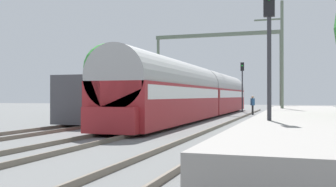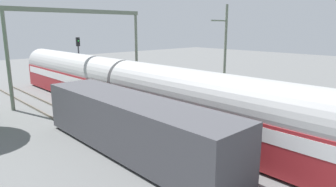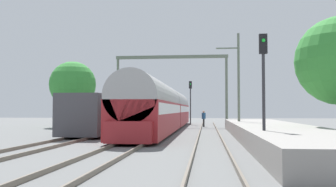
# 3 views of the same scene
# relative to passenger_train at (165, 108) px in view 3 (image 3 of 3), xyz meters

# --- Properties ---
(ground) EXTENTS (120.00, 120.00, 0.00)m
(ground) POSITION_rel_passenger_train_xyz_m (0.00, -13.42, -1.97)
(ground) COLOR slate
(track_far_west) EXTENTS (1.52, 60.00, 0.16)m
(track_far_west) POSITION_rel_passenger_train_xyz_m (-4.05, -13.42, -1.89)
(track_far_west) COLOR #6C6154
(track_far_west) RESTS_ON ground
(track_west) EXTENTS (1.52, 60.00, 0.16)m
(track_west) POSITION_rel_passenger_train_xyz_m (0.00, -13.42, -1.89)
(track_west) COLOR #6C6154
(track_west) RESTS_ON ground
(track_east) EXTENTS (1.52, 60.00, 0.16)m
(track_east) POSITION_rel_passenger_train_xyz_m (4.05, -13.42, -1.89)
(track_east) COLOR #6C6154
(track_east) RESTS_ON ground
(platform) EXTENTS (4.40, 28.00, 0.90)m
(platform) POSITION_rel_passenger_train_xyz_m (7.86, -11.42, -1.52)
(platform) COLOR gray
(platform) RESTS_ON ground
(passenger_train) EXTENTS (2.93, 32.85, 3.82)m
(passenger_train) POSITION_rel_passenger_train_xyz_m (0.00, 0.00, 0.00)
(passenger_train) COLOR maroon
(passenger_train) RESTS_ON ground
(freight_car) EXTENTS (2.80, 13.00, 2.70)m
(freight_car) POSITION_rel_passenger_train_xyz_m (-4.05, -6.21, -0.50)
(freight_car) COLOR #47474C
(freight_car) RESTS_ON ground
(person_crossing) EXTENTS (0.42, 0.47, 1.73)m
(person_crossing) POSITION_rel_passenger_train_xyz_m (3.56, 5.44, -0.94)
(person_crossing) COLOR #2B2B2B
(person_crossing) RESTS_ON ground
(railway_signal_near) EXTENTS (0.36, 0.30, 5.26)m
(railway_signal_near) POSITION_rel_passenger_train_xyz_m (6.42, -17.49, 1.38)
(railway_signal_near) COLOR #2D2D33
(railway_signal_near) RESTS_ON ground
(railway_signal_far) EXTENTS (0.36, 0.30, 5.30)m
(railway_signal_far) POSITION_rel_passenger_train_xyz_m (1.92, 11.02, 1.41)
(railway_signal_far) COLOR #2D2D33
(railway_signal_far) RESTS_ON ground
(catenary_gantry) EXTENTS (12.49, 0.28, 7.86)m
(catenary_gantry) POSITION_rel_passenger_train_xyz_m (0.00, 6.59, 3.66)
(catenary_gantry) COLOR slate
(catenary_gantry) RESTS_ON ground
(catenary_pole_east_mid) EXTENTS (1.90, 0.20, 8.00)m
(catenary_pole_east_mid) POSITION_rel_passenger_train_xyz_m (6.40, -4.19, 2.18)
(catenary_pole_east_mid) COLOR slate
(catenary_pole_east_mid) RESTS_ON ground
(tree_west_background) EXTENTS (4.88, 4.88, 6.94)m
(tree_west_background) POSITION_rel_passenger_train_xyz_m (-10.26, 3.77, 2.52)
(tree_west_background) COLOR #4C3826
(tree_west_background) RESTS_ON ground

